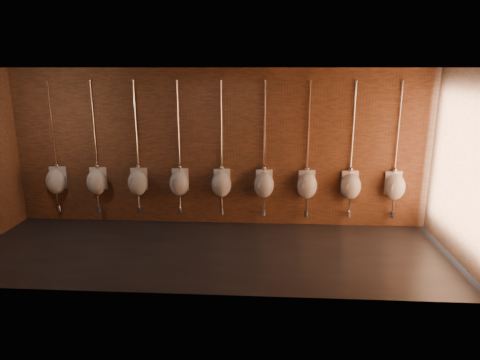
% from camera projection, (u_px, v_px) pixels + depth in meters
% --- Properties ---
extents(ground, '(8.50, 8.50, 0.00)m').
position_uv_depth(ground, '(211.00, 251.00, 7.67)').
color(ground, black).
rests_on(ground, ground).
extents(room_shell, '(8.54, 3.04, 3.22)m').
position_uv_depth(room_shell, '(209.00, 141.00, 7.16)').
color(room_shell, black).
rests_on(room_shell, ground).
extents(urinal_0, '(0.45, 0.41, 2.72)m').
position_uv_depth(urinal_0, '(56.00, 181.00, 8.95)').
color(urinal_0, silver).
rests_on(urinal_0, ground).
extents(urinal_1, '(0.45, 0.41, 2.72)m').
position_uv_depth(urinal_1, '(97.00, 181.00, 8.90)').
color(urinal_1, silver).
rests_on(urinal_1, ground).
extents(urinal_2, '(0.45, 0.41, 2.72)m').
position_uv_depth(urinal_2, '(138.00, 182.00, 8.85)').
color(urinal_2, silver).
rests_on(urinal_2, ground).
extents(urinal_3, '(0.45, 0.41, 2.72)m').
position_uv_depth(urinal_3, '(179.00, 183.00, 8.80)').
color(urinal_3, silver).
rests_on(urinal_3, ground).
extents(urinal_4, '(0.45, 0.41, 2.72)m').
position_uv_depth(urinal_4, '(221.00, 183.00, 8.75)').
color(urinal_4, silver).
rests_on(urinal_4, ground).
extents(urinal_5, '(0.45, 0.41, 2.72)m').
position_uv_depth(urinal_5, '(264.00, 184.00, 8.70)').
color(urinal_5, silver).
rests_on(urinal_5, ground).
extents(urinal_6, '(0.45, 0.41, 2.72)m').
position_uv_depth(urinal_6, '(307.00, 185.00, 8.65)').
color(urinal_6, silver).
rests_on(urinal_6, ground).
extents(urinal_7, '(0.45, 0.41, 2.72)m').
position_uv_depth(urinal_7, '(351.00, 185.00, 8.60)').
color(urinal_7, silver).
rests_on(urinal_7, ground).
extents(urinal_8, '(0.45, 0.41, 2.72)m').
position_uv_depth(urinal_8, '(395.00, 186.00, 8.55)').
color(urinal_8, silver).
rests_on(urinal_8, ground).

